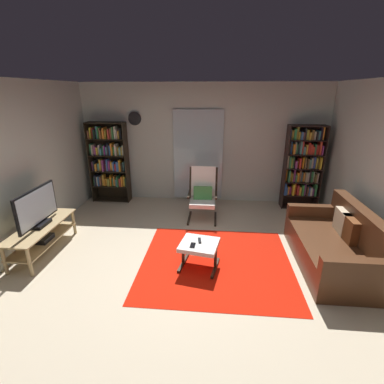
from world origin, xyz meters
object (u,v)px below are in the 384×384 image
(leather_sofa, at_px, (336,246))
(tv_remote, at_px, (200,240))
(bookshelf_near_sofa, at_px, (302,165))
(tv_stand, at_px, (42,234))
(cell_phone, at_px, (193,245))
(wall_clock, at_px, (135,119))
(television, at_px, (37,208))
(bookshelf_near_tv, at_px, (109,160))
(lounge_armchair, at_px, (203,192))
(ottoman, at_px, (199,247))

(leather_sofa, bearing_deg, tv_remote, -174.36)
(bookshelf_near_sofa, bearing_deg, leather_sofa, -91.11)
(tv_stand, xyz_separation_m, bookshelf_near_sofa, (4.48, 2.26, 0.64))
(cell_phone, height_order, wall_clock, wall_clock)
(tv_stand, bearing_deg, leather_sofa, 0.75)
(bookshelf_near_sofa, relative_size, wall_clock, 6.12)
(leather_sofa, relative_size, cell_phone, 12.64)
(television, xyz_separation_m, wall_clock, (0.87, 2.47, 1.11))
(wall_clock, bearing_deg, tv_remote, -58.52)
(bookshelf_near_tv, bearing_deg, tv_stand, -96.66)
(lounge_armchair, height_order, cell_phone, lounge_armchair)
(bookshelf_near_sofa, bearing_deg, television, -153.33)
(television, distance_m, lounge_armchair, 2.87)
(ottoman, bearing_deg, cell_phone, -136.63)
(bookshelf_near_tv, distance_m, cell_phone, 3.38)
(leather_sofa, bearing_deg, bookshelf_near_sofa, 88.89)
(tv_remote, relative_size, wall_clock, 0.50)
(bookshelf_near_sofa, xyz_separation_m, ottoman, (-2.01, -2.45, -0.62))
(lounge_armchair, bearing_deg, tv_remote, -88.51)
(lounge_armchair, bearing_deg, leather_sofa, -36.04)
(ottoman, relative_size, tv_remote, 4.16)
(cell_phone, bearing_deg, leather_sofa, 12.83)
(lounge_armchair, xyz_separation_m, cell_phone, (-0.04, -1.79, -0.14))
(bookshelf_near_tv, xyz_separation_m, leather_sofa, (4.17, -2.24, -0.66))
(tv_stand, relative_size, lounge_armchair, 1.31)
(lounge_armchair, xyz_separation_m, ottoman, (0.04, -1.71, -0.21))
(television, relative_size, lounge_armchair, 0.92)
(tv_stand, height_order, bookshelf_near_tv, bookshelf_near_tv)
(cell_phone, bearing_deg, lounge_armchair, 92.37)
(wall_clock, bearing_deg, bookshelf_near_sofa, -3.49)
(leather_sofa, bearing_deg, tv_stand, -179.25)
(leather_sofa, height_order, wall_clock, wall_clock)
(television, bearing_deg, cell_phone, -6.61)
(tv_stand, bearing_deg, cell_phone, -6.45)
(wall_clock, bearing_deg, ottoman, -59.07)
(ottoman, relative_size, cell_phone, 4.28)
(bookshelf_near_tv, distance_m, ottoman, 3.39)
(tv_stand, bearing_deg, bookshelf_near_sofa, 26.72)
(ottoman, bearing_deg, television, 175.46)
(television, relative_size, wall_clock, 3.24)
(leather_sofa, distance_m, wall_clock, 4.58)
(lounge_armchair, xyz_separation_m, wall_clock, (-1.56, 0.96, 1.32))
(leather_sofa, xyz_separation_m, lounge_armchair, (-2.01, 1.46, 0.23))
(bookshelf_near_sofa, distance_m, leather_sofa, 2.29)
(tv_remote, bearing_deg, lounge_armchair, 82.90)
(tv_stand, distance_m, tv_remote, 2.48)
(ottoman, distance_m, cell_phone, 0.14)
(lounge_armchair, distance_m, tv_remote, 1.66)
(tv_stand, relative_size, cell_phone, 9.57)
(television, distance_m, leather_sofa, 4.46)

